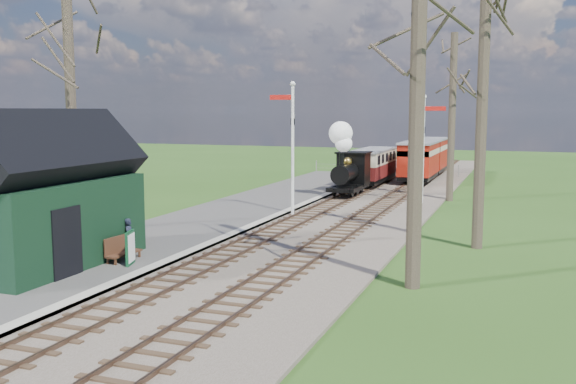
% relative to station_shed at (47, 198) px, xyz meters
% --- Properties ---
extents(ground, '(140.00, 140.00, 0.00)m').
position_rel_station_shed_xyz_m(ground, '(4.30, -4.00, -2.27)').
color(ground, '#2A4C17').
rests_on(ground, ground).
extents(distant_hills, '(114.40, 48.00, 22.02)m').
position_rel_station_shed_xyz_m(distant_hills, '(5.70, 60.38, -18.47)').
color(distant_hills, '#385B23').
rests_on(distant_hills, ground).
extents(ballast_bed, '(8.00, 60.00, 0.10)m').
position_rel_station_shed_xyz_m(ballast_bed, '(5.60, 18.00, -2.22)').
color(ballast_bed, brown).
rests_on(ballast_bed, ground).
extents(track_near, '(1.60, 60.00, 0.15)m').
position_rel_station_shed_xyz_m(track_near, '(4.30, 18.00, -2.17)').
color(track_near, brown).
rests_on(track_near, ground).
extents(track_far, '(1.60, 60.00, 0.15)m').
position_rel_station_shed_xyz_m(track_far, '(6.90, 18.00, -2.17)').
color(track_far, brown).
rests_on(track_far, ground).
extents(platform, '(5.00, 44.00, 0.20)m').
position_rel_station_shed_xyz_m(platform, '(0.80, 10.00, -2.17)').
color(platform, '#474442').
rests_on(platform, ground).
extents(coping_strip, '(0.40, 44.00, 0.21)m').
position_rel_station_shed_xyz_m(coping_strip, '(3.10, 10.00, -2.16)').
color(coping_strip, '#B2AD9E').
rests_on(coping_strip, ground).
extents(station_shed, '(3.25, 6.30, 4.78)m').
position_rel_station_shed_xyz_m(station_shed, '(0.00, 0.00, 0.00)').
color(station_shed, black).
rests_on(station_shed, platform).
extents(semaphore_near, '(1.22, 0.24, 6.22)m').
position_rel_station_shed_xyz_m(semaphore_near, '(3.53, 12.00, 1.35)').
color(semaphore_near, silver).
rests_on(semaphore_near, ground).
extents(semaphore_far, '(1.22, 0.24, 5.72)m').
position_rel_station_shed_xyz_m(semaphore_far, '(8.67, 18.00, 1.08)').
color(semaphore_far, silver).
rests_on(semaphore_far, ground).
extents(bare_trees, '(15.51, 22.39, 12.00)m').
position_rel_station_shed_xyz_m(bare_trees, '(5.63, 6.10, 2.94)').
color(bare_trees, '#382D23').
rests_on(bare_trees, ground).
extents(fence_line, '(12.60, 0.08, 1.00)m').
position_rel_station_shed_xyz_m(fence_line, '(4.60, 32.00, -1.72)').
color(fence_line, slate).
rests_on(fence_line, ground).
extents(locomotive, '(1.65, 3.85, 4.13)m').
position_rel_station_shed_xyz_m(locomotive, '(4.29, 19.24, -0.35)').
color(locomotive, black).
rests_on(locomotive, ground).
extents(coach, '(1.93, 6.60, 2.03)m').
position_rel_station_shed_xyz_m(coach, '(4.30, 25.30, -0.86)').
color(coach, black).
rests_on(coach, ground).
extents(red_carriage_a, '(2.16, 5.34, 2.27)m').
position_rel_station_shed_xyz_m(red_carriage_a, '(6.90, 27.74, -0.71)').
color(red_carriage_a, black).
rests_on(red_carriage_a, ground).
extents(red_carriage_b, '(2.16, 5.34, 2.27)m').
position_rel_station_shed_xyz_m(red_carriage_b, '(6.90, 33.24, -0.71)').
color(red_carriage_b, black).
rests_on(red_carriage_b, ground).
extents(sign_board, '(0.29, 0.71, 1.06)m').
position_rel_station_shed_xyz_m(sign_board, '(2.34, 0.86, -1.54)').
color(sign_board, '#0E4121').
rests_on(sign_board, platform).
extents(bench, '(0.50, 1.40, 0.79)m').
position_rel_station_shed_xyz_m(bench, '(1.73, 1.25, -1.70)').
color(bench, '#432618').
rests_on(bench, platform).
extents(person, '(0.37, 0.50, 1.23)m').
position_rel_station_shed_xyz_m(person, '(1.61, 1.89, -1.45)').
color(person, black).
rests_on(person, platform).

